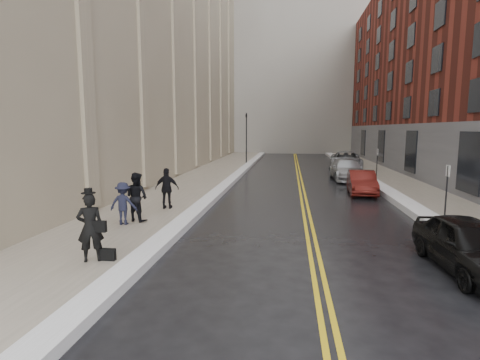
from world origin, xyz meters
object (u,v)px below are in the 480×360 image
(car_silver_near, at_px, (347,170))
(pedestrian_c, at_px, (167,188))
(car_maroon, at_px, (362,182))
(pedestrian_b, at_px, (123,203))
(car_silver_far, at_px, (346,160))
(pedestrian_a, at_px, (137,197))
(car_black, at_px, (470,245))
(pedestrian_main, at_px, (90,227))

(car_silver_near, xyz_separation_m, pedestrian_c, (-9.37, -11.73, 0.30))
(car_maroon, xyz_separation_m, pedestrian_b, (-10.03, -8.74, 0.28))
(car_silver_far, relative_size, pedestrian_b, 3.71)
(car_maroon, bearing_deg, pedestrian_a, -135.90)
(pedestrian_a, bearing_deg, car_silver_near, -103.29)
(car_black, bearing_deg, pedestrian_a, 158.35)
(car_silver_near, bearing_deg, car_silver_far, 80.35)
(car_black, height_order, car_maroon, car_black)
(car_silver_near, relative_size, pedestrian_c, 2.85)
(pedestrian_a, distance_m, pedestrian_c, 2.35)
(car_black, relative_size, car_maroon, 1.03)
(car_black, relative_size, car_silver_far, 0.71)
(car_silver_far, bearing_deg, car_maroon, -88.82)
(car_silver_far, bearing_deg, pedestrian_b, -111.14)
(car_black, xyz_separation_m, pedestrian_a, (-10.30, 3.42, 0.38))
(car_maroon, height_order, pedestrian_b, pedestrian_b)
(car_silver_near, relative_size, pedestrian_a, 2.74)
(car_silver_near, xyz_separation_m, pedestrian_a, (-9.79, -14.04, 0.34))
(pedestrian_a, relative_size, pedestrian_b, 1.19)
(pedestrian_main, bearing_deg, car_silver_far, -136.32)
(car_silver_far, distance_m, pedestrian_a, 23.93)
(car_black, height_order, car_silver_far, car_silver_far)
(pedestrian_main, height_order, pedestrian_c, pedestrian_main)
(car_silver_far, distance_m, pedestrian_b, 24.56)
(car_silver_far, relative_size, pedestrian_a, 3.11)
(pedestrian_a, bearing_deg, pedestrian_main, 118.85)
(car_black, relative_size, pedestrian_b, 2.62)
(car_black, distance_m, car_silver_near, 17.47)
(pedestrian_main, bearing_deg, pedestrian_c, -113.43)
(car_maroon, distance_m, car_silver_far, 13.23)
(pedestrian_a, bearing_deg, car_silver_far, -95.20)
(car_silver_far, xyz_separation_m, pedestrian_main, (-10.23, -25.70, 0.26))
(pedestrian_b, distance_m, pedestrian_c, 2.96)
(pedestrian_b, bearing_deg, pedestrian_c, -105.39)
(pedestrian_a, distance_m, pedestrian_b, 0.65)
(car_black, bearing_deg, car_silver_far, 85.61)
(car_black, relative_size, pedestrian_a, 2.20)
(pedestrian_main, bearing_deg, car_silver_near, -141.28)
(car_silver_far, bearing_deg, car_silver_near, -92.11)
(car_maroon, xyz_separation_m, pedestrian_a, (-9.76, -8.17, 0.43))
(car_silver_near, distance_m, pedestrian_b, 17.74)
(car_black, distance_m, pedestrian_main, 9.79)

